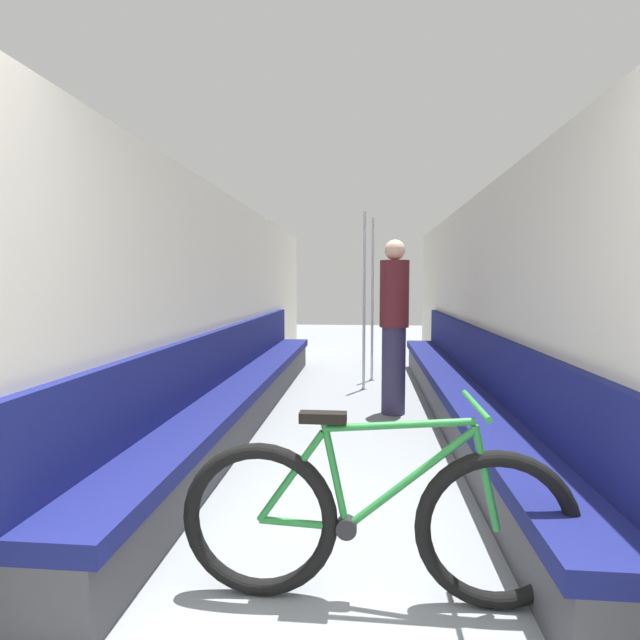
{
  "coord_description": "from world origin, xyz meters",
  "views": [
    {
      "loc": [
        0.15,
        -0.87,
        1.37
      ],
      "look_at": [
        -0.13,
        2.14,
        1.14
      ],
      "focal_mm": 28.0,
      "sensor_mm": 36.0,
      "label": 1
    }
  ],
  "objects_px": {
    "bench_seat_row_right": "(461,393)",
    "bicycle": "(375,521)",
    "grab_pole_far": "(372,302)",
    "bench_seat_row_left": "(245,388)",
    "grab_pole_near": "(364,304)",
    "passenger_standing": "(394,324)"
  },
  "relations": [
    {
      "from": "bench_seat_row_right",
      "to": "bicycle",
      "type": "relative_size",
      "value": 3.85
    },
    {
      "from": "bicycle",
      "to": "grab_pole_far",
      "type": "height_order",
      "value": "grab_pole_far"
    },
    {
      "from": "bicycle",
      "to": "passenger_standing",
      "type": "xyz_separation_m",
      "value": [
        0.24,
        3.11,
        0.58
      ]
    },
    {
      "from": "bicycle",
      "to": "grab_pole_far",
      "type": "xyz_separation_m",
      "value": [
        0.04,
        4.87,
        0.74
      ]
    },
    {
      "from": "grab_pole_near",
      "to": "bicycle",
      "type": "bearing_deg",
      "value": -89.01
    },
    {
      "from": "bench_seat_row_right",
      "to": "grab_pole_near",
      "type": "height_order",
      "value": "grab_pole_near"
    },
    {
      "from": "bicycle",
      "to": "passenger_standing",
      "type": "relative_size",
      "value": 0.94
    },
    {
      "from": "bench_seat_row_left",
      "to": "grab_pole_near",
      "type": "distance_m",
      "value": 2.02
    },
    {
      "from": "bench_seat_row_left",
      "to": "passenger_standing",
      "type": "height_order",
      "value": "passenger_standing"
    },
    {
      "from": "bench_seat_row_right",
      "to": "grab_pole_near",
      "type": "distance_m",
      "value": 1.89
    },
    {
      "from": "bench_seat_row_left",
      "to": "grab_pole_far",
      "type": "relative_size",
      "value": 2.89
    },
    {
      "from": "bench_seat_row_left",
      "to": "bench_seat_row_right",
      "type": "height_order",
      "value": "same"
    },
    {
      "from": "bench_seat_row_left",
      "to": "grab_pole_near",
      "type": "height_order",
      "value": "grab_pole_near"
    },
    {
      "from": "bicycle",
      "to": "passenger_standing",
      "type": "bearing_deg",
      "value": 93.3
    },
    {
      "from": "grab_pole_near",
      "to": "grab_pole_far",
      "type": "distance_m",
      "value": 0.62
    },
    {
      "from": "grab_pole_far",
      "to": "bench_seat_row_left",
      "type": "bearing_deg",
      "value": -122.62
    },
    {
      "from": "grab_pole_near",
      "to": "bench_seat_row_left",
      "type": "bearing_deg",
      "value": -129.99
    },
    {
      "from": "bench_seat_row_right",
      "to": "bicycle",
      "type": "xyz_separation_m",
      "value": [
        -0.88,
        -2.83,
        0.06
      ]
    },
    {
      "from": "grab_pole_far",
      "to": "passenger_standing",
      "type": "bearing_deg",
      "value": -83.37
    },
    {
      "from": "bench_seat_row_left",
      "to": "grab_pole_near",
      "type": "bearing_deg",
      "value": 50.01
    },
    {
      "from": "grab_pole_far",
      "to": "grab_pole_near",
      "type": "bearing_deg",
      "value": -100.18
    },
    {
      "from": "bench_seat_row_left",
      "to": "passenger_standing",
      "type": "bearing_deg",
      "value": 10.68
    }
  ]
}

